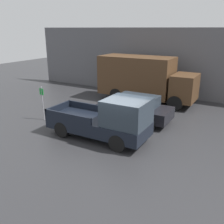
% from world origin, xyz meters
% --- Properties ---
extents(ground_plane, '(60.00, 60.00, 0.00)m').
position_xyz_m(ground_plane, '(0.00, 0.00, 0.00)').
color(ground_plane, '#2D2D30').
extents(building_wall, '(28.00, 0.15, 5.45)m').
position_xyz_m(building_wall, '(0.00, 10.01, 2.73)').
color(building_wall, '#56565B').
rests_on(building_wall, ground).
extents(pickup_truck, '(5.30, 2.05, 2.27)m').
position_xyz_m(pickup_truck, '(-0.71, 0.08, 1.05)').
color(pickup_truck, black).
rests_on(pickup_truck, ground).
extents(car, '(4.40, 2.00, 1.58)m').
position_xyz_m(car, '(-0.64, 3.26, 0.80)').
color(car, black).
rests_on(car, ground).
extents(delivery_truck, '(7.31, 2.52, 3.40)m').
position_xyz_m(delivery_truck, '(-1.98, 7.52, 1.83)').
color(delivery_truck, '#4C331E').
rests_on(delivery_truck, ground).
extents(parking_sign, '(0.30, 0.07, 2.10)m').
position_xyz_m(parking_sign, '(-5.61, 0.61, 1.19)').
color(parking_sign, gray).
rests_on(parking_sign, ground).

